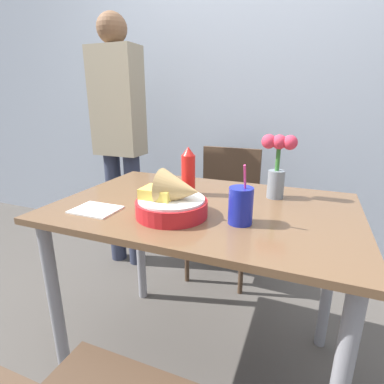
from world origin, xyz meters
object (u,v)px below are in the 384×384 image
(chair_far_window, at_px, (227,199))
(flower_vase, at_px, (278,162))
(drink_cup, at_px, (241,207))
(person_standing, at_px, (119,131))
(ketchup_bottle, at_px, (188,172))
(food_basket, at_px, (174,200))

(chair_far_window, relative_size, flower_vase, 3.28)
(drink_cup, xyz_separation_m, person_standing, (-1.01, 0.78, 0.13))
(ketchup_bottle, distance_m, person_standing, 0.92)
(ketchup_bottle, bearing_deg, drink_cup, -38.97)
(chair_far_window, bearing_deg, ketchup_bottle, -87.73)
(ketchup_bottle, xyz_separation_m, person_standing, (-0.73, 0.56, 0.09))
(ketchup_bottle, xyz_separation_m, flower_vase, (0.35, 0.09, 0.05))
(flower_vase, bearing_deg, food_basket, -131.47)
(drink_cup, bearing_deg, flower_vase, 77.19)
(chair_far_window, xyz_separation_m, flower_vase, (0.38, -0.65, 0.41))
(chair_far_window, height_order, ketchup_bottle, ketchup_bottle)
(flower_vase, relative_size, person_standing, 0.16)
(food_basket, distance_m, ketchup_bottle, 0.26)
(ketchup_bottle, bearing_deg, chair_far_window, 92.27)
(chair_far_window, relative_size, food_basket, 3.38)
(food_basket, bearing_deg, ketchup_bottle, 101.08)
(ketchup_bottle, bearing_deg, person_standing, 142.54)
(chair_far_window, height_order, drink_cup, drink_cup)
(food_basket, height_order, drink_cup, drink_cup)
(drink_cup, bearing_deg, ketchup_bottle, 141.03)
(flower_vase, bearing_deg, drink_cup, -102.81)
(flower_vase, height_order, person_standing, person_standing)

